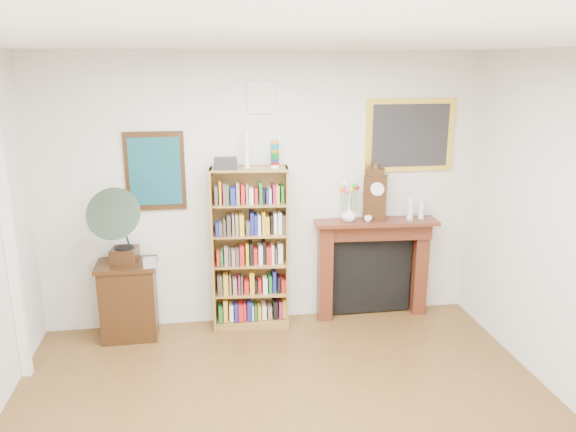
% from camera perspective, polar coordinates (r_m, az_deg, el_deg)
% --- Properties ---
extents(room, '(4.51, 5.01, 2.81)m').
position_cam_1_polar(room, '(3.39, 1.89, -7.02)').
color(room, '#563A1A').
rests_on(room, ground).
extents(teal_poster, '(0.58, 0.04, 0.78)m').
position_cam_1_polar(teal_poster, '(5.67, -13.34, 4.44)').
color(teal_poster, black).
rests_on(teal_poster, back_wall).
extents(small_picture, '(0.26, 0.04, 0.30)m').
position_cam_1_polar(small_picture, '(5.60, -2.80, 11.93)').
color(small_picture, white).
rests_on(small_picture, back_wall).
extents(gilt_painting, '(0.95, 0.04, 0.75)m').
position_cam_1_polar(gilt_painting, '(6.00, 12.29, 8.00)').
color(gilt_painting, yellow).
rests_on(gilt_painting, back_wall).
extents(bookshelf, '(0.80, 0.35, 1.94)m').
position_cam_1_polar(bookshelf, '(5.71, -3.86, -2.46)').
color(bookshelf, brown).
rests_on(bookshelf, floor).
extents(side_cabinet, '(0.58, 0.42, 0.79)m').
position_cam_1_polar(side_cabinet, '(5.87, -15.85, -8.22)').
color(side_cabinet, black).
rests_on(side_cabinet, floor).
extents(fireplace, '(1.31, 0.39, 1.09)m').
position_cam_1_polar(fireplace, '(6.11, 8.59, -4.37)').
color(fireplace, '#461E10').
rests_on(fireplace, floor).
extents(gramophone, '(0.56, 0.66, 0.81)m').
position_cam_1_polar(gramophone, '(5.48, -16.72, -0.58)').
color(gramophone, black).
rests_on(gramophone, side_cabinet).
extents(cd_stack, '(0.12, 0.12, 0.08)m').
position_cam_1_polar(cd_stack, '(5.56, -13.85, -4.62)').
color(cd_stack, '#B4B2BF').
rests_on(cd_stack, side_cabinet).
extents(mantel_clock, '(0.27, 0.21, 0.54)m').
position_cam_1_polar(mantel_clock, '(5.89, 8.84, 2.12)').
color(mantel_clock, black).
rests_on(mantel_clock, fireplace).
extents(flower_vase, '(0.19, 0.19, 0.16)m').
position_cam_1_polar(flower_vase, '(5.83, 6.19, 0.21)').
color(flower_vase, white).
rests_on(flower_vase, fireplace).
extents(teacup, '(0.09, 0.09, 0.06)m').
position_cam_1_polar(teacup, '(5.85, 8.13, -0.28)').
color(teacup, white).
rests_on(teacup, fireplace).
extents(bottle_left, '(0.07, 0.07, 0.24)m').
position_cam_1_polar(bottle_left, '(5.99, 12.33, 0.75)').
color(bottle_left, silver).
rests_on(bottle_left, fireplace).
extents(bottle_right, '(0.06, 0.06, 0.20)m').
position_cam_1_polar(bottle_right, '(6.06, 13.41, 0.66)').
color(bottle_right, silver).
rests_on(bottle_right, fireplace).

